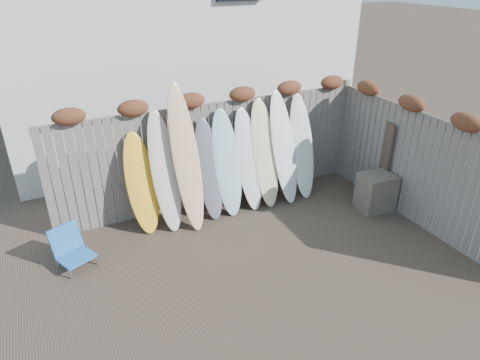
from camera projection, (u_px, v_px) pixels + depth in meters
name	position (u px, v px, depth m)	size (l,w,h in m)	color
ground	(273.00, 269.00, 6.61)	(80.00, 80.00, 0.00)	#493A2D
back_fence	(216.00, 145.00, 8.03)	(6.05, 0.28, 2.24)	slate
right_fence	(418.00, 161.00, 7.45)	(0.28, 4.40, 2.24)	slate
house	(166.00, 10.00, 10.59)	(8.50, 5.50, 6.33)	silver
beach_chair	(71.00, 248.00, 6.60)	(0.66, 0.67, 0.65)	#2675C2
wooden_crate	(376.00, 192.00, 8.09)	(0.62, 0.52, 0.72)	brown
lattice_panel	(376.00, 155.00, 8.51)	(0.05, 1.08, 1.62)	brown
surfboard_0	(141.00, 184.00, 7.30)	(0.52, 0.07, 1.80)	yellow
surfboard_1	(165.00, 172.00, 7.33)	(0.47, 0.07, 2.15)	beige
surfboard_2	(186.00, 158.00, 7.31)	(0.47, 0.07, 2.60)	#F7B675
surfboard_3	(209.00, 170.00, 7.71)	(0.46, 0.07, 1.88)	#595D66
surfboard_4	(227.00, 163.00, 7.82)	(0.52, 0.07, 2.01)	#9AC9D5
surfboard_5	(248.00, 160.00, 8.00)	(0.48, 0.07, 1.97)	silver
surfboard_6	(265.00, 153.00, 8.11)	(0.51, 0.07, 2.10)	#F5E9B3
surfboard_7	(284.00, 148.00, 8.21)	(0.50, 0.07, 2.21)	white
surfboard_8	(302.00, 147.00, 8.42)	(0.49, 0.07, 2.08)	white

